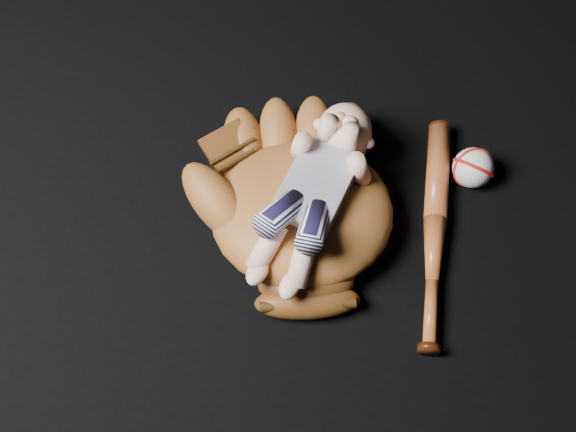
{
  "coord_description": "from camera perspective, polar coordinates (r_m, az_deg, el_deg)",
  "views": [
    {
      "loc": [
        0.18,
        -0.67,
        1.28
      ],
      "look_at": [
        0.06,
        -0.03,
        0.08
      ],
      "focal_mm": 45.0,
      "sensor_mm": 36.0,
      "label": 1
    }
  ],
  "objects": [
    {
      "name": "newborn_baby",
      "position": [
        1.32,
        1.74,
        1.53
      ],
      "size": [
        0.28,
        0.44,
        0.16
      ],
      "primitive_type": null,
      "rotation": [
        0.0,
        0.0,
        -0.25
      ],
      "color": "beige",
      "rests_on": "baseball_glove"
    },
    {
      "name": "baseball_bat",
      "position": [
        1.45,
        11.51,
        -1.25
      ],
      "size": [
        0.07,
        0.5,
        0.05
      ],
      "primitive_type": null,
      "rotation": [
        0.0,
        0.0,
        0.04
      ],
      "color": "#A34A1F",
      "rests_on": "ground"
    },
    {
      "name": "baseball",
      "position": [
        1.52,
        14.42,
        3.71
      ],
      "size": [
        0.09,
        0.09,
        0.08
      ],
      "primitive_type": "sphere",
      "rotation": [
        0.0,
        0.0,
        0.03
      ],
      "color": "silver",
      "rests_on": "ground"
    },
    {
      "name": "baseball_glove",
      "position": [
        1.38,
        1.12,
        0.63
      ],
      "size": [
        0.54,
        0.59,
        0.16
      ],
      "primitive_type": null,
      "rotation": [
        0.0,
        0.0,
        0.23
      ],
      "color": "brown",
      "rests_on": "ground"
    }
  ]
}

